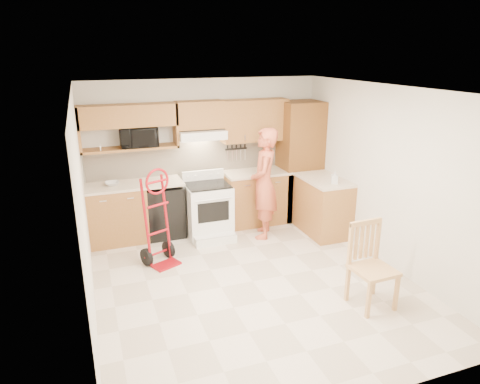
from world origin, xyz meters
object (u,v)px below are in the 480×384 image
range (209,206)px  hand_truck (160,222)px  person (264,184)px  microwave (139,137)px  dining_chair (374,267)px

range → hand_truck: 1.16m
person → hand_truck: 1.83m
microwave → hand_truck: microwave is taller
hand_truck → dining_chair: bearing=-65.8°
range → person: size_ratio=0.58×
hand_truck → person: bearing=-10.5°
dining_chair → person: bearing=97.1°
hand_truck → microwave: bearing=69.4°
range → hand_truck: size_ratio=0.81×
dining_chair → range: bearing=112.8°
dining_chair → hand_truck: bearing=135.6°
microwave → range: size_ratio=0.55×
range → dining_chair: (1.25, -2.63, -0.01)m
person → dining_chair: size_ratio=1.75×
range → dining_chair: size_ratio=1.01×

